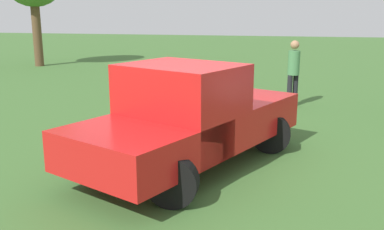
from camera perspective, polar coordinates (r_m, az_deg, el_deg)
name	(u,v)px	position (r m, az deg, el deg)	size (l,w,h in m)	color
ground_plane	(192,167)	(7.45, 0.05, -6.93)	(80.00, 80.00, 0.00)	#3D662D
pickup_truck	(188,116)	(7.19, -0.56, -0.10)	(3.50, 4.90, 1.78)	black
person_visitor	(294,69)	(12.29, 13.22, 5.91)	(0.45, 0.45, 1.83)	black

